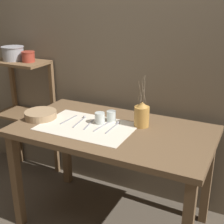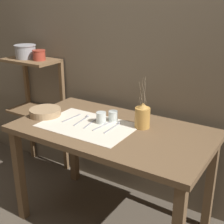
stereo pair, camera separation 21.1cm
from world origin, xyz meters
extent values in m
plane|color=brown|center=(0.00, 0.00, 0.00)|extent=(12.00, 12.00, 0.00)
cube|color=#6B5E4C|center=(0.00, 0.50, 1.20)|extent=(7.00, 0.06, 2.40)
cube|color=brown|center=(0.00, 0.00, 0.78)|extent=(1.38, 0.77, 0.04)
cube|color=brown|center=(-0.63, -0.33, 0.38)|extent=(0.06, 0.06, 0.76)
cube|color=brown|center=(-0.63, 0.33, 0.38)|extent=(0.06, 0.06, 0.76)
cube|color=brown|center=(0.63, 0.33, 0.38)|extent=(0.06, 0.06, 0.76)
cube|color=brown|center=(-1.05, 0.29, 1.11)|extent=(0.50, 0.30, 0.02)
cube|color=brown|center=(-1.05, 0.29, 0.62)|extent=(0.50, 0.30, 0.02)
cube|color=brown|center=(-1.29, 0.43, 0.56)|extent=(0.04, 0.04, 1.12)
cube|color=brown|center=(-0.82, 0.43, 0.56)|extent=(0.04, 0.04, 1.12)
cube|color=beige|center=(-0.17, -0.05, 0.80)|extent=(0.65, 0.43, 0.00)
cylinder|color=#B7843D|center=(0.16, 0.12, 0.87)|extent=(0.11, 0.11, 0.14)
cone|color=#B7843D|center=(0.16, 0.12, 0.96)|extent=(0.08, 0.08, 0.04)
cylinder|color=brown|center=(0.15, 0.11, 1.07)|extent=(0.05, 0.04, 0.18)
cylinder|color=brown|center=(0.17, 0.11, 1.07)|extent=(0.02, 0.03, 0.19)
cylinder|color=brown|center=(0.15, 0.12, 1.05)|extent=(0.02, 0.03, 0.15)
cylinder|color=brown|center=(0.18, 0.11, 1.05)|extent=(0.00, 0.01, 0.15)
cylinder|color=brown|center=(0.18, 0.11, 1.05)|extent=(0.03, 0.03, 0.14)
cylinder|color=#9E7F5B|center=(-0.57, -0.07, 0.82)|extent=(0.24, 0.24, 0.05)
cylinder|color=silver|center=(-0.12, 0.04, 0.84)|extent=(0.07, 0.07, 0.08)
cylinder|color=silver|center=(-0.06, 0.11, 0.84)|extent=(0.07, 0.07, 0.08)
cube|color=#939399|center=(-0.35, -0.01, 0.80)|extent=(0.03, 0.19, 0.00)
cube|color=#939399|center=(-0.26, -0.02, 0.80)|extent=(0.03, 0.19, 0.00)
sphere|color=#939399|center=(-0.27, 0.08, 0.80)|extent=(0.02, 0.02, 0.02)
cube|color=#939399|center=(-0.18, -0.02, 0.80)|extent=(0.04, 0.19, 0.00)
cube|color=#939399|center=(-0.08, -0.02, 0.80)|extent=(0.03, 0.19, 0.00)
cube|color=#939399|center=(0.00, -0.01, 0.80)|extent=(0.01, 0.19, 0.00)
sphere|color=#939399|center=(0.00, 0.09, 0.80)|extent=(0.02, 0.02, 0.02)
cylinder|color=#939399|center=(-1.11, 0.29, 1.18)|extent=(0.18, 0.18, 0.12)
cylinder|color=#939399|center=(-1.11, 0.29, 1.24)|extent=(0.19, 0.19, 0.01)
cylinder|color=#9E3828|center=(-0.95, 0.29, 1.17)|extent=(0.11, 0.11, 0.09)
cylinder|color=#9E3828|center=(-0.95, 0.29, 1.21)|extent=(0.11, 0.11, 0.01)
camera|label=1|loc=(0.87, -1.78, 1.67)|focal=50.00mm
camera|label=2|loc=(1.05, -1.67, 1.67)|focal=50.00mm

